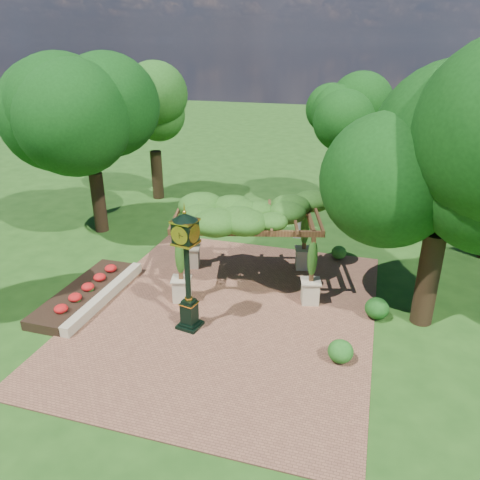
# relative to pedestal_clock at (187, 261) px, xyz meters

# --- Properties ---
(ground) EXTENTS (120.00, 120.00, 0.00)m
(ground) POSITION_rel_pedestal_clock_xyz_m (0.94, 0.24, -2.48)
(ground) COLOR #1E4714
(ground) RESTS_ON ground
(brick_plaza) EXTENTS (10.00, 12.00, 0.04)m
(brick_plaza) POSITION_rel_pedestal_clock_xyz_m (0.94, 1.24, -2.46)
(brick_plaza) COLOR brown
(brick_plaza) RESTS_ON ground
(border_wall) EXTENTS (0.35, 5.00, 0.40)m
(border_wall) POSITION_rel_pedestal_clock_xyz_m (-3.66, 0.74, -2.28)
(border_wall) COLOR #C6B793
(border_wall) RESTS_ON ground
(flower_bed) EXTENTS (1.50, 5.00, 0.36)m
(flower_bed) POSITION_rel_pedestal_clock_xyz_m (-4.56, 0.74, -2.30)
(flower_bed) COLOR red
(flower_bed) RESTS_ON ground
(pedestal_clock) EXTENTS (0.95, 0.95, 4.14)m
(pedestal_clock) POSITION_rel_pedestal_clock_xyz_m (0.00, 0.00, 0.00)
(pedestal_clock) COLOR black
(pedestal_clock) RESTS_ON brick_plaza
(pergola) EXTENTS (6.13, 4.66, 3.43)m
(pergola) POSITION_rel_pedestal_clock_xyz_m (0.98, 3.52, 0.34)
(pergola) COLOR #C7B894
(pergola) RESTS_ON brick_plaza
(sundial) EXTENTS (0.67, 0.67, 1.09)m
(sundial) POSITION_rel_pedestal_clock_xyz_m (2.15, 8.98, -2.00)
(sundial) COLOR gray
(sundial) RESTS_ON ground
(shrub_front) EXTENTS (1.01, 1.01, 0.69)m
(shrub_front) POSITION_rel_pedestal_clock_xyz_m (5.00, -0.42, -2.09)
(shrub_front) COLOR #205D1A
(shrub_front) RESTS_ON brick_plaza
(shrub_mid) EXTENTS (0.86, 0.86, 0.74)m
(shrub_mid) POSITION_rel_pedestal_clock_xyz_m (5.97, 2.35, -2.07)
(shrub_mid) COLOR #184B15
(shrub_mid) RESTS_ON brick_plaza
(shrub_back) EXTENTS (0.75, 0.75, 0.59)m
(shrub_back) POSITION_rel_pedestal_clock_xyz_m (4.27, 6.82, -2.14)
(shrub_back) COLOR #296A1E
(shrub_back) RESTS_ON brick_plaza
(tree_west_near) EXTENTS (4.86, 4.86, 7.69)m
(tree_west_near) POSITION_rel_pedestal_clock_xyz_m (-7.60, 6.88, 2.81)
(tree_west_near) COLOR #301E13
(tree_west_near) RESTS_ON ground
(tree_west_far) EXTENTS (3.78, 3.78, 7.43)m
(tree_west_far) POSITION_rel_pedestal_clock_xyz_m (-7.20, 12.61, 2.61)
(tree_west_far) COLOR black
(tree_west_far) RESTS_ON ground
(tree_north) EXTENTS (3.39, 3.39, 7.02)m
(tree_north) POSITION_rel_pedestal_clock_xyz_m (3.66, 13.53, 2.32)
(tree_north) COLOR #382616
(tree_north) RESTS_ON ground
(tree_east_near) EXTENTS (5.22, 5.22, 8.32)m
(tree_east_near) POSITION_rel_pedestal_clock_xyz_m (7.46, 2.61, 3.25)
(tree_east_near) COLOR #362415
(tree_east_near) RESTS_ON ground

